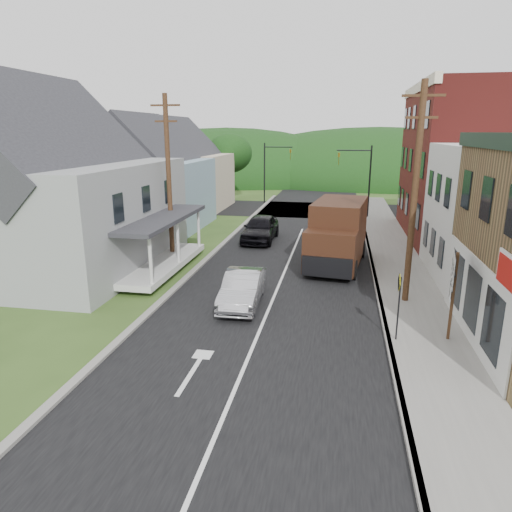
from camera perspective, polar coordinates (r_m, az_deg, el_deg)
The scene contains 23 objects.
ground at distance 17.34m, azimuth 0.71°, elevation -8.80°, with size 120.00×120.00×0.00m, color #2D4719.
road at distance 26.70m, azimuth 4.37°, elevation -0.13°, with size 9.00×90.00×0.02m, color black.
cross_road at distance 43.27m, azimuth 6.85°, elevation 5.76°, with size 60.00×9.00×0.02m, color black.
sidewalk_right at distance 24.83m, azimuth 17.52°, elevation -1.82°, with size 2.80×55.00×0.15m, color slate.
curb_right at distance 24.69m, azimuth 14.42°, elevation -1.68°, with size 0.20×55.00×0.15m, color slate.
curb_left at distance 25.69m, azimuth -6.49°, elevation -0.66°, with size 0.30×55.00×0.12m, color slate.
storefront_red at distance 33.79m, azimuth 25.71°, elevation 10.29°, with size 8.00×12.00×10.00m, color maroon.
house_gray at distance 26.27m, azimuth -23.78°, elevation 7.80°, with size 10.20×12.24×8.35m.
house_blue at distance 35.52m, azimuth -12.37°, elevation 9.47°, with size 7.14×8.16×7.28m.
house_cream at distance 44.08m, azimuth -8.44°, elevation 10.72°, with size 7.14×8.16×7.28m.
utility_pole_right at distance 19.47m, azimuth 19.21°, elevation 7.31°, with size 1.60×0.26×9.00m.
utility_pole_left at distance 25.44m, azimuth -10.85°, elevation 9.56°, with size 1.60×0.26×9.00m.
traffic_signal_right at distance 39.28m, azimuth 13.04°, elevation 10.05°, with size 2.87×0.20×6.00m.
traffic_signal_left at distance 46.74m, azimuth 1.93°, elevation 11.20°, with size 2.87×0.20×6.00m.
tree_left_b at distance 33.97m, azimuth -25.35°, elevation 10.15°, with size 4.80×4.80×6.94m.
tree_left_c at distance 41.70m, azimuth -21.37°, elevation 12.70°, with size 5.80×5.80×8.41m.
tree_left_d at distance 49.06m, azimuth -3.36°, elevation 12.70°, with size 4.80×4.80×6.94m.
forested_ridge at distance 71.01m, azimuth 8.41°, elevation 9.40°, with size 90.00×30.00×16.00m, color black.
silver_sedan at distance 19.19m, azimuth -1.68°, elevation -4.12°, with size 1.49×4.27×1.41m, color silver.
dark_sedan at distance 30.40m, azimuth 0.55°, elevation 3.47°, with size 2.02×5.01×1.71m, color black.
delivery_van at distance 24.84m, azimuth 10.15°, elevation 2.72°, with size 3.31×6.54×3.50m.
route_sign_cluster at distance 16.67m, azimuth 23.39°, elevation -3.19°, with size 0.39×1.75×3.09m.
warning_sign at distance 16.14m, azimuth 17.41°, elevation -4.96°, with size 0.10×0.66×2.40m.
Camera 1 is at (2.68, -15.60, 7.07)m, focal length 32.00 mm.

